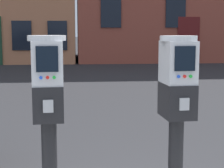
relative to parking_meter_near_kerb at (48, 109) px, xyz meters
name	(u,v)px	position (x,y,z in m)	size (l,w,h in m)	color
parking_meter_near_kerb	(48,109)	(0.00, 0.00, 0.00)	(0.23, 0.26, 1.36)	black
parking_meter_twin_adjacent	(177,107)	(0.76, 0.00, 0.00)	(0.23, 0.26, 1.36)	black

